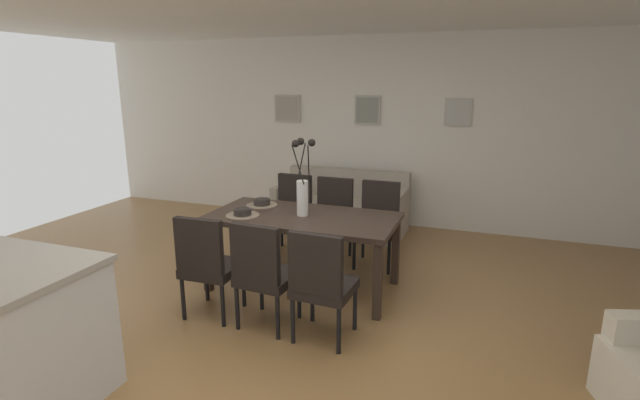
{
  "coord_description": "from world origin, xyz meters",
  "views": [
    {
      "loc": [
        1.43,
        -3.2,
        1.99
      ],
      "look_at": [
        -0.1,
        0.98,
        0.86
      ],
      "focal_mm": 26.23,
      "sensor_mm": 36.0,
      "label": 1
    }
  ],
  "objects_px": {
    "dining_chair_mid_right": "(378,220)",
    "framed_picture_right": "(458,112)",
    "dining_chair_far_left": "(263,270)",
    "dining_chair_far_right": "(332,215)",
    "dining_chair_near_left": "(207,262)",
    "bowl_near_right": "(262,201)",
    "bowl_near_left": "(242,211)",
    "dining_chair_near_right": "(291,210)",
    "centerpiece_vase": "(303,187)",
    "dining_table": "(303,223)",
    "sofa": "(342,210)",
    "framed_picture_center": "(367,110)",
    "dining_chair_mid_left": "(321,281)",
    "framed_picture_left": "(287,108)"
  },
  "relations": [
    {
      "from": "dining_chair_mid_right",
      "to": "framed_picture_right",
      "type": "distance_m",
      "value": 1.99
    },
    {
      "from": "dining_chair_far_left",
      "to": "dining_chair_far_right",
      "type": "bearing_deg",
      "value": 89.85
    },
    {
      "from": "dining_chair_near_left",
      "to": "bowl_near_right",
      "type": "bearing_deg",
      "value": 90.75
    },
    {
      "from": "bowl_near_left",
      "to": "bowl_near_right",
      "type": "distance_m",
      "value": 0.41
    },
    {
      "from": "dining_chair_near_right",
      "to": "centerpiece_vase",
      "type": "height_order",
      "value": "centerpiece_vase"
    },
    {
      "from": "dining_chair_mid_right",
      "to": "centerpiece_vase",
      "type": "height_order",
      "value": "centerpiece_vase"
    },
    {
      "from": "dining_chair_far_left",
      "to": "bowl_near_left",
      "type": "height_order",
      "value": "dining_chair_far_left"
    },
    {
      "from": "bowl_near_right",
      "to": "dining_chair_far_right",
      "type": "bearing_deg",
      "value": 50.41
    },
    {
      "from": "dining_table",
      "to": "dining_chair_mid_right",
      "type": "height_order",
      "value": "dining_chair_mid_right"
    },
    {
      "from": "bowl_near_left",
      "to": "sofa",
      "type": "bearing_deg",
      "value": 80.44
    },
    {
      "from": "dining_chair_near_left",
      "to": "framed_picture_center",
      "type": "xyz_separation_m",
      "value": [
        0.53,
        3.24,
        1.09
      ]
    },
    {
      "from": "dining_chair_near_left",
      "to": "centerpiece_vase",
      "type": "height_order",
      "value": "centerpiece_vase"
    },
    {
      "from": "dining_chair_near_left",
      "to": "dining_chair_far_left",
      "type": "bearing_deg",
      "value": -0.45
    },
    {
      "from": "sofa",
      "to": "dining_chair_near_left",
      "type": "bearing_deg",
      "value": -97.04
    },
    {
      "from": "dining_table",
      "to": "sofa",
      "type": "bearing_deg",
      "value": 95.76
    },
    {
      "from": "dining_chair_mid_left",
      "to": "centerpiece_vase",
      "type": "distance_m",
      "value": 1.14
    },
    {
      "from": "dining_chair_near_right",
      "to": "sofa",
      "type": "bearing_deg",
      "value": 72.13
    },
    {
      "from": "dining_chair_near_right",
      "to": "dining_chair_far_left",
      "type": "bearing_deg",
      "value": -73.63
    },
    {
      "from": "dining_chair_mid_left",
      "to": "centerpiece_vase",
      "type": "height_order",
      "value": "centerpiece_vase"
    },
    {
      "from": "framed_picture_right",
      "to": "framed_picture_left",
      "type": "bearing_deg",
      "value": -180.0
    },
    {
      "from": "dining_table",
      "to": "sofa",
      "type": "distance_m",
      "value": 1.93
    },
    {
      "from": "framed_picture_center",
      "to": "dining_chair_near_right",
      "type": "bearing_deg",
      "value": -108.71
    },
    {
      "from": "dining_chair_mid_left",
      "to": "dining_chair_far_right",
      "type": "bearing_deg",
      "value": 106.13
    },
    {
      "from": "dining_chair_near_left",
      "to": "dining_chair_near_right",
      "type": "distance_m",
      "value": 1.73
    },
    {
      "from": "dining_chair_mid_left",
      "to": "framed_picture_right",
      "type": "relative_size",
      "value": 2.58
    },
    {
      "from": "centerpiece_vase",
      "to": "framed_picture_left",
      "type": "distance_m",
      "value": 2.74
    },
    {
      "from": "dining_chair_far_right",
      "to": "framed_picture_center",
      "type": "distance_m",
      "value": 1.88
    },
    {
      "from": "dining_chair_far_right",
      "to": "framed_picture_center",
      "type": "relative_size",
      "value": 2.3
    },
    {
      "from": "dining_chair_near_left",
      "to": "dining_chair_mid_left",
      "type": "height_order",
      "value": "same"
    },
    {
      "from": "framed_picture_right",
      "to": "dining_table",
      "type": "bearing_deg",
      "value": -116.83
    },
    {
      "from": "dining_chair_far_left",
      "to": "framed_picture_center",
      "type": "height_order",
      "value": "framed_picture_center"
    },
    {
      "from": "dining_chair_near_right",
      "to": "dining_chair_mid_left",
      "type": "xyz_separation_m",
      "value": [
        1.02,
        -1.77,
        0.0
      ]
    },
    {
      "from": "dining_chair_mid_left",
      "to": "bowl_near_right",
      "type": "xyz_separation_m",
      "value": [
        -1.05,
        1.09,
        0.27
      ]
    },
    {
      "from": "centerpiece_vase",
      "to": "framed_picture_left",
      "type": "bearing_deg",
      "value": 116.86
    },
    {
      "from": "dining_chair_far_left",
      "to": "dining_chair_near_right",
      "type": "bearing_deg",
      "value": 106.37
    },
    {
      "from": "bowl_near_left",
      "to": "sofa",
      "type": "distance_m",
      "value": 2.17
    },
    {
      "from": "bowl_near_right",
      "to": "bowl_near_left",
      "type": "bearing_deg",
      "value": -90.0
    },
    {
      "from": "dining_chair_mid_right",
      "to": "framed_picture_left",
      "type": "relative_size",
      "value": 2.29
    },
    {
      "from": "dining_chair_far_left",
      "to": "dining_chair_mid_right",
      "type": "bearing_deg",
      "value": 72.44
    },
    {
      "from": "dining_chair_near_right",
      "to": "bowl_near_left",
      "type": "xyz_separation_m",
      "value": [
        -0.03,
        -1.09,
        0.27
      ]
    },
    {
      "from": "dining_chair_far_left",
      "to": "dining_chair_mid_right",
      "type": "height_order",
      "value": "same"
    },
    {
      "from": "framed_picture_left",
      "to": "framed_picture_right",
      "type": "xyz_separation_m",
      "value": [
        2.42,
        0.0,
        -0.0
      ]
    },
    {
      "from": "centerpiece_vase",
      "to": "bowl_near_left",
      "type": "xyz_separation_m",
      "value": [
        -0.54,
        -0.2,
        -0.24
      ]
    },
    {
      "from": "centerpiece_vase",
      "to": "dining_table",
      "type": "bearing_deg",
      "value": -124.65
    },
    {
      "from": "dining_chair_near_left",
      "to": "dining_chair_mid_right",
      "type": "height_order",
      "value": "same"
    },
    {
      "from": "dining_chair_near_right",
      "to": "bowl_near_left",
      "type": "height_order",
      "value": "dining_chair_near_right"
    },
    {
      "from": "framed_picture_center",
      "to": "bowl_near_right",
      "type": "bearing_deg",
      "value": -103.87
    },
    {
      "from": "bowl_near_left",
      "to": "sofa",
      "type": "xyz_separation_m",
      "value": [
        0.35,
        2.08,
        -0.5
      ]
    },
    {
      "from": "dining_chair_mid_left",
      "to": "dining_chair_mid_right",
      "type": "relative_size",
      "value": 1.0
    },
    {
      "from": "centerpiece_vase",
      "to": "dining_chair_mid_right",
      "type": "bearing_deg",
      "value": 57.79
    }
  ]
}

